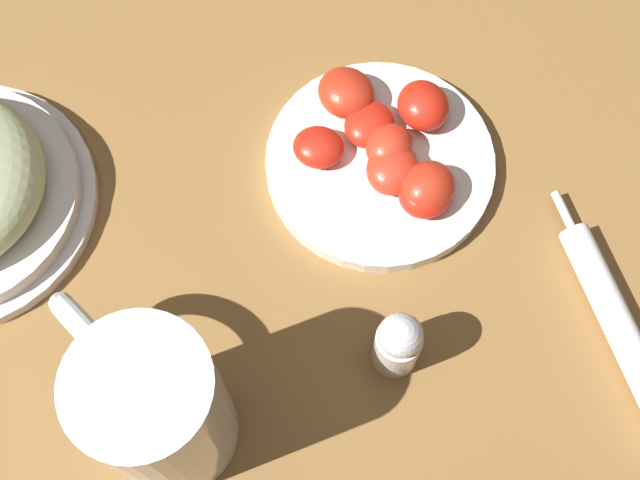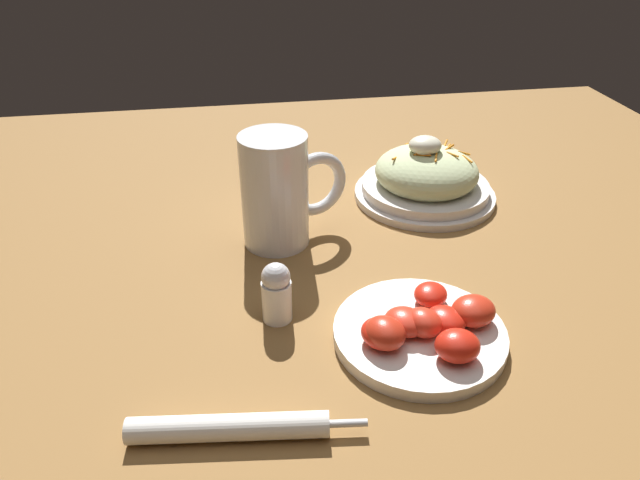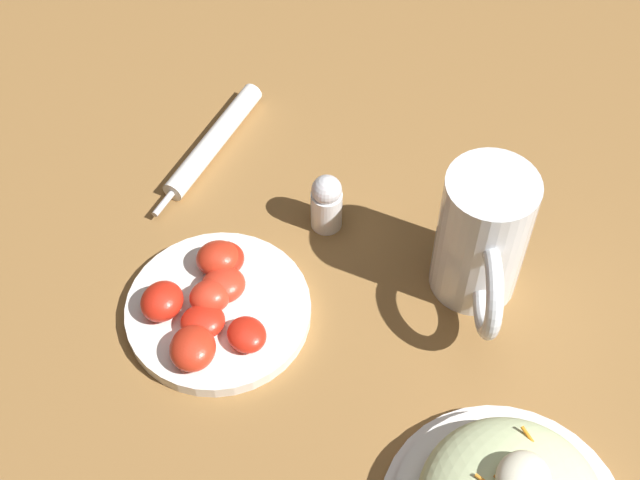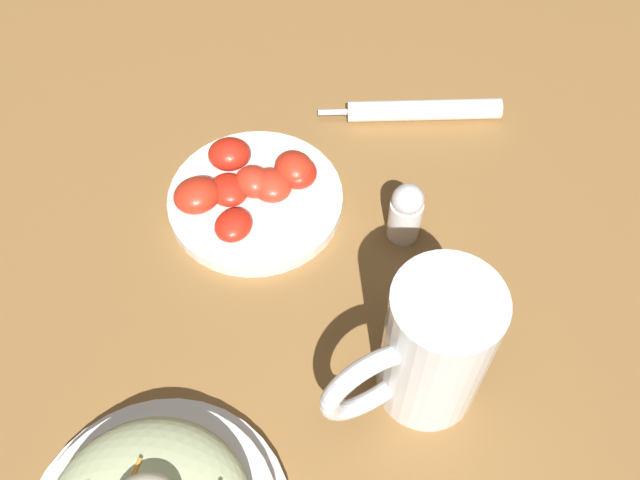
{
  "view_description": "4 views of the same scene",
  "coord_description": "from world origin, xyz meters",
  "px_view_note": "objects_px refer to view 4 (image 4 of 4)",
  "views": [
    {
      "loc": [
        -0.28,
        0.05,
        0.64
      ],
      "look_at": [
        -0.07,
        -0.05,
        0.07
      ],
      "focal_mm": 46.96,
      "sensor_mm": 36.0,
      "label": 1
    },
    {
      "loc": [
        -0.19,
        -0.63,
        0.45
      ],
      "look_at": [
        -0.09,
        -0.02,
        0.07
      ],
      "focal_mm": 33.02,
      "sensor_mm": 36.0,
      "label": 2
    },
    {
      "loc": [
        0.44,
        0.14,
        0.82
      ],
      "look_at": [
        -0.08,
        -0.06,
        0.07
      ],
      "focal_mm": 51.18,
      "sensor_mm": 36.0,
      "label": 3
    },
    {
      "loc": [
        0.0,
        0.34,
        0.62
      ],
      "look_at": [
        -0.05,
        -0.04,
        0.07
      ],
      "focal_mm": 39.12,
      "sensor_mm": 36.0,
      "label": 4
    }
  ],
  "objects_px": {
    "napkin_roll": "(425,110)",
    "tomato_plate": "(254,192)",
    "beer_mug": "(434,353)",
    "salt_shaker": "(409,212)"
  },
  "relations": [
    {
      "from": "napkin_roll",
      "to": "beer_mug",
      "type": "bearing_deg",
      "value": 76.61
    },
    {
      "from": "napkin_roll",
      "to": "salt_shaker",
      "type": "relative_size",
      "value": 2.93
    },
    {
      "from": "napkin_roll",
      "to": "salt_shaker",
      "type": "distance_m",
      "value": 0.18
    },
    {
      "from": "beer_mug",
      "to": "salt_shaker",
      "type": "height_order",
      "value": "beer_mug"
    },
    {
      "from": "tomato_plate",
      "to": "salt_shaker",
      "type": "relative_size",
      "value": 2.55
    },
    {
      "from": "beer_mug",
      "to": "tomato_plate",
      "type": "relative_size",
      "value": 0.83
    },
    {
      "from": "salt_shaker",
      "to": "beer_mug",
      "type": "bearing_deg",
      "value": 83.18
    },
    {
      "from": "beer_mug",
      "to": "tomato_plate",
      "type": "bearing_deg",
      "value": -60.74
    },
    {
      "from": "beer_mug",
      "to": "napkin_roll",
      "type": "relative_size",
      "value": 0.72
    },
    {
      "from": "napkin_roll",
      "to": "tomato_plate",
      "type": "relative_size",
      "value": 1.15
    }
  ]
}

